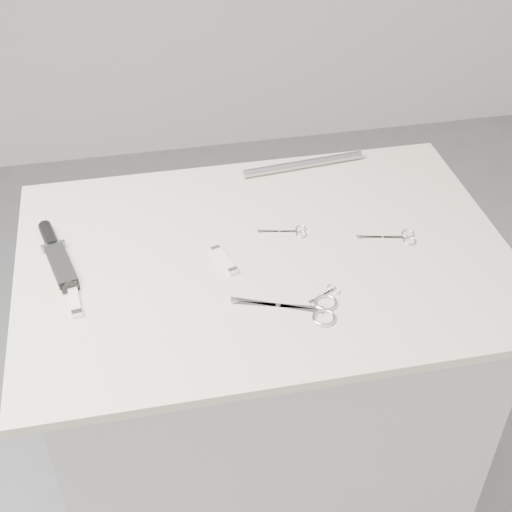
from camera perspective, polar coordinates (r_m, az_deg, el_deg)
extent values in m
cube|color=gray|center=(2.16, 0.52, -19.18)|extent=(4.00, 4.00, 0.01)
cube|color=#B9B9B7|center=(1.79, 0.61, -11.54)|extent=(0.90, 0.60, 0.90)
cube|color=beige|center=(1.46, 0.73, -0.08)|extent=(1.00, 0.70, 0.02)
cube|color=silver|center=(1.34, 1.78, -4.00)|extent=(0.17, 0.08, 0.00)
cylinder|color=silver|center=(1.33, 1.78, -3.97)|extent=(0.01, 0.01, 0.00)
torus|color=silver|center=(1.34, 5.59, -3.73)|extent=(0.05, 0.05, 0.01)
torus|color=silver|center=(1.31, 5.45, -4.93)|extent=(0.05, 0.05, 0.01)
cube|color=silver|center=(1.52, 10.08, 1.48)|extent=(0.11, 0.04, 0.00)
cylinder|color=silver|center=(1.52, 10.09, 1.50)|extent=(0.01, 0.01, 0.00)
torus|color=silver|center=(1.54, 12.03, 1.76)|extent=(0.03, 0.03, 0.00)
torus|color=silver|center=(1.52, 12.17, 1.17)|extent=(0.03, 0.03, 0.00)
cube|color=silver|center=(1.51, 1.88, 1.96)|extent=(0.09, 0.03, 0.00)
cylinder|color=silver|center=(1.51, 1.88, 1.98)|extent=(0.01, 0.01, 0.00)
torus|color=silver|center=(1.52, 3.60, 2.21)|extent=(0.02, 0.02, 0.00)
torus|color=silver|center=(1.50, 3.64, 1.72)|extent=(0.02, 0.02, 0.00)
cube|color=silver|center=(1.36, 5.26, -3.21)|extent=(0.06, 0.04, 0.00)
cylinder|color=silver|center=(1.36, 5.26, -3.18)|extent=(0.00, 0.00, 0.00)
torus|color=silver|center=(1.38, 6.04, -2.50)|extent=(0.02, 0.02, 0.00)
torus|color=silver|center=(1.37, 6.45, -2.82)|extent=(0.02, 0.02, 0.00)
cube|color=black|center=(1.47, -15.33, -0.71)|extent=(0.07, 0.13, 0.02)
cube|color=#999CA1|center=(1.52, -15.91, 0.74)|extent=(0.05, 0.02, 0.02)
cylinder|color=black|center=(1.55, -16.23, 1.54)|extent=(0.05, 0.08, 0.03)
cube|color=white|center=(1.39, -14.36, -3.21)|extent=(0.03, 0.10, 0.01)
cube|color=silver|center=(1.42, -14.57, -2.02)|extent=(0.02, 0.01, 0.01)
cube|color=silver|center=(1.35, -14.14, -4.44)|extent=(0.02, 0.01, 0.01)
cube|color=white|center=(1.43, -2.57, -0.32)|extent=(0.04, 0.09, 0.01)
cube|color=silver|center=(1.46, -3.25, 0.54)|extent=(0.02, 0.02, 0.01)
cube|color=silver|center=(1.40, -1.86, -1.20)|extent=(0.02, 0.02, 0.01)
cylinder|color=#999CA1|center=(1.72, 3.81, 7.34)|extent=(0.30, 0.05, 0.02)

